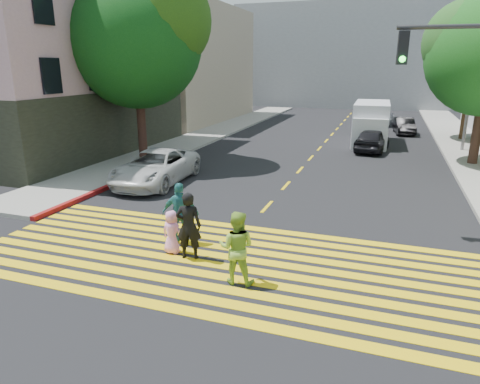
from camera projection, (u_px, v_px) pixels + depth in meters
The scene contains 20 objects.
ground at pixel (199, 283), 10.11m from camera, with size 120.00×120.00×0.00m, color black.
sidewalk_left at pixel (216, 132), 32.68m from camera, with size 3.00×40.00×0.15m, color gray.
curb_red at pixel (106, 188), 17.68m from camera, with size 0.20×8.00×0.16m, color maroon.
crosswalk at pixel (219, 260), 11.26m from camera, with size 13.40×5.30×0.01m.
lane_line at pixel (329, 137), 30.49m from camera, with size 0.12×34.40×0.01m.
building_left_pink at pixel (30, 72), 24.69m from camera, with size 12.10×14.10×11.00m.
building_left_tan at pixel (164, 65), 39.07m from camera, with size 12.00×16.00×10.00m, color tan.
backdrop_block at pixel (361, 56), 51.88m from camera, with size 30.00×8.00×12.00m, color gray.
tree_left at pixel (138, 34), 21.23m from camera, with size 7.39×6.76×9.52m.
tree_right_far at pixel (476, 52), 27.47m from camera, with size 7.62×7.32×8.53m.
pedestrian_man at pixel (189, 226), 11.16m from camera, with size 0.67×0.44×1.82m, color black.
pedestrian_woman at pixel (237, 248), 9.90m from camera, with size 0.86×0.67×1.76m, color #90BF3C.
pedestrian_child at pixel (172, 232), 11.56m from camera, with size 0.59×0.38×1.21m, color #F292D3.
pedestrian_extra at pixel (180, 213), 12.17m from camera, with size 1.04×0.43×1.78m, color #287074.
white_sedan at pixel (156, 167), 18.46m from camera, with size 2.38×5.17×1.44m, color silver.
dark_car_near at pixel (372, 140), 25.45m from camera, with size 1.62×4.02×1.37m, color black.
silver_car at pixel (382, 117), 36.98m from camera, with size 1.82×4.49×1.30m, color #ACADB7.
dark_car_parked at pixel (404, 126), 31.92m from camera, with size 1.28×3.66×1.21m, color black.
white_van at pixel (371, 125), 27.65m from camera, with size 2.24×5.67×2.65m.
street_lamp at pixel (472, 57), 23.76m from camera, with size 2.10×0.73×9.41m.
Camera 1 is at (3.90, -8.25, 4.94)m, focal length 32.00 mm.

